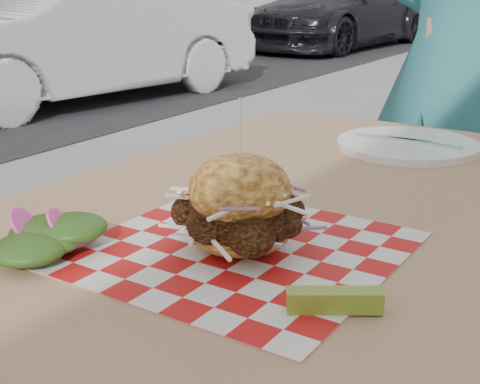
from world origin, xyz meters
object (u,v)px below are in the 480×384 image
at_px(diner, 454,62).
at_px(car_dark, 342,9).
at_px(car_white, 75,37).
at_px(patio_table, 313,254).
at_px(sandwich, 240,209).

bearing_deg(diner, car_dark, -50.19).
bearing_deg(car_white, patio_table, -30.57).
height_order(car_white, patio_table, car_white).
xyz_separation_m(car_white, patio_table, (3.93, -3.26, 0.12)).
relative_size(car_white, sandwich, 18.01).
bearing_deg(sandwich, car_dark, 114.03).
bearing_deg(car_white, diner, -19.84).
bearing_deg(car_dark, diner, -58.70).
xyz_separation_m(diner, car_dark, (-3.78, 7.44, -0.27)).
height_order(car_dark, sandwich, car_dark).
distance_m(car_white, patio_table, 5.11).
bearing_deg(patio_table, diner, 96.90).
relative_size(car_white, car_dark, 0.88).
relative_size(car_dark, patio_table, 3.17).
bearing_deg(patio_table, sandwich, -89.93).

